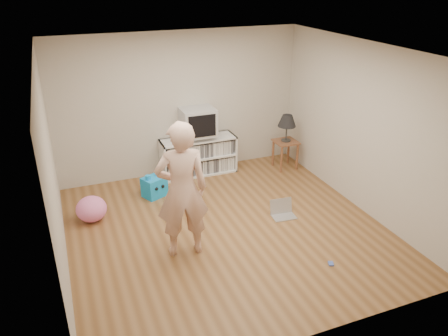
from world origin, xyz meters
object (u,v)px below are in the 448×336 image
plush_blue (154,186)px  laptop (282,211)px  person (182,191)px  dvd_deck (198,137)px  crt_tv (198,122)px  plush_pink (91,209)px  media_unit (198,156)px  table_lamp (287,121)px  side_table (285,147)px

plush_blue → laptop: bearing=-63.0°
person → dvd_deck: bearing=-105.9°
crt_tv → plush_pink: size_ratio=1.30×
media_unit → laptop: media_unit is taller
media_unit → plush_blue: (-0.99, -0.61, -0.17)m
media_unit → table_lamp: (1.63, -0.39, 0.59)m
side_table → person: (-2.62, -1.96, 0.52)m
dvd_deck → table_lamp: (1.63, -0.37, 0.21)m
crt_tv → side_table: bearing=-12.6°
media_unit → person: size_ratio=0.74×
dvd_deck → person: size_ratio=0.24×
laptop → side_table: bearing=65.5°
table_lamp → person: person is taller
plush_pink → side_table: bearing=10.0°
laptop → plush_pink: 2.95m
person → plush_blue: person is taller
crt_tv → plush_blue: 1.43m
media_unit → plush_pink: bearing=-153.4°
person → laptop: (1.71, 0.36, -0.87)m
media_unit → dvd_deck: (0.00, -0.02, 0.39)m
person → plush_pink: 1.85m
table_lamp → media_unit: bearing=166.7°
side_table → plush_pink: (-3.70, -0.65, -0.22)m
crt_tv → person: 2.53m
crt_tv → media_unit: bearing=90.0°
laptop → dvd_deck: bearing=115.5°
table_lamp → plush_blue: table_lamp is taller
crt_tv → person: person is taller
table_lamp → plush_blue: (-2.62, -0.23, -0.76)m
side_table → table_lamp: size_ratio=1.07×
plush_pink → dvd_deck: bearing=26.3°
media_unit → plush_pink: 2.32m
media_unit → dvd_deck: bearing=-90.0°
dvd_deck → laptop: size_ratio=1.17×
side_table → person: 3.31m
side_table → dvd_deck: bearing=167.2°
dvd_deck → table_lamp: 1.69m
media_unit → laptop: (0.72, -1.98, -0.28)m
side_table → table_lamp: (-0.00, 0.00, 0.53)m
dvd_deck → table_lamp: size_ratio=0.87×
plush_blue → side_table: bearing=-19.5°
table_lamp → side_table: bearing=0.0°
person → laptop: size_ratio=4.87×
table_lamp → crt_tv: bearing=167.4°
side_table → laptop: size_ratio=1.43×
table_lamp → plush_pink: table_lamp is taller
person → laptop: bearing=-160.9°
person → laptop: 1.95m
laptop → plush_pink: size_ratio=0.83×
dvd_deck → crt_tv: size_ratio=0.75×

